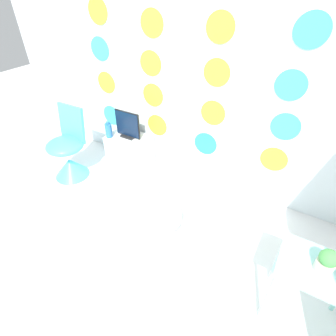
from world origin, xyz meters
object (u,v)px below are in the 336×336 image
Objects in this scene: tv at (127,126)px; vase at (109,130)px; chair at (69,156)px; bathtub at (137,205)px; potted_plant_left at (327,261)px.

vase is at bearing -150.18° from tv.
bathtub is at bearing -11.36° from chair.
potted_plant_left is (2.24, -0.92, 0.09)m from tv.
potted_plant_left is (1.56, -0.13, 0.42)m from bathtub.
tv is 0.25m from vase.
vase is at bearing 54.67° from chair.
chair reaches higher than tv.
potted_plant_left reaches higher than bathtub.
bathtub is 1.22m from chair.
vase is 1.17× the size of potted_plant_left.
tv is at bearing 157.67° from potted_plant_left.
potted_plant_left is (2.44, -0.80, 0.15)m from vase.
tv is 2.42m from potted_plant_left.
potted_plant_left is at bearing -4.83° from bathtub.
chair is 0.81m from tv.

